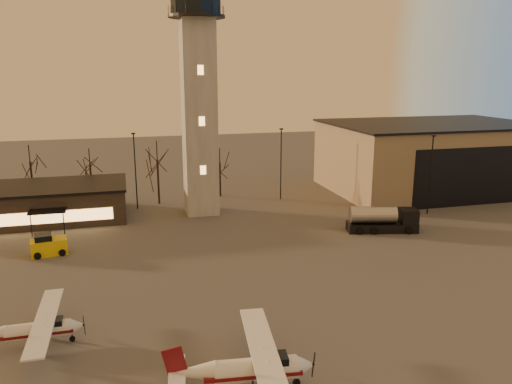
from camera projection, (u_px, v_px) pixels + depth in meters
ground at (265, 322)px, 36.59m from camera, size 220.00×220.00×0.00m
control_tower at (198, 84)px, 60.88m from camera, size 6.80×6.80×32.60m
hangar at (430, 156)px, 76.29m from camera, size 30.60×20.60×10.30m
terminal at (19, 204)px, 60.58m from camera, size 25.40×12.20×4.30m
light_poles at (203, 170)px, 64.53m from camera, size 58.50×12.25×10.14m
tree_row at (91, 160)px, 68.50m from camera, size 37.20×9.20×8.80m
cessna_front at (258, 373)px, 28.57m from camera, size 9.14×11.53×3.17m
cessna_rear at (41, 333)px, 33.24m from camera, size 7.68×9.72×2.69m
fuel_truck at (382, 221)px, 56.95m from camera, size 8.21×4.07×2.93m
service_cart at (48, 247)px, 49.77m from camera, size 3.64×2.62×2.15m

